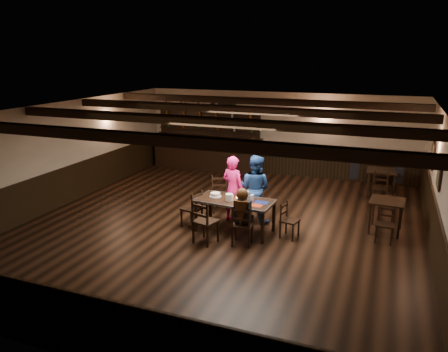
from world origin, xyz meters
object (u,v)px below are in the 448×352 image
(dining_table, at_px, (235,203))
(chair_near_right, at_px, (242,223))
(bar_counter, at_px, (207,148))
(woman_pink, at_px, (233,189))
(man_blue, at_px, (255,188))
(cake, at_px, (215,195))
(chair_near_left, at_px, (203,219))

(dining_table, relative_size, chair_near_right, 2.01)
(bar_counter, bearing_deg, woman_pink, -59.52)
(woman_pink, height_order, man_blue, man_blue)
(woman_pink, height_order, cake, woman_pink)
(woman_pink, xyz_separation_m, man_blue, (0.48, 0.20, 0.01))
(chair_near_left, xyz_separation_m, cake, (-0.10, 0.94, 0.23))
(dining_table, distance_m, cake, 0.52)
(woman_pink, bearing_deg, cake, 81.43)
(chair_near_left, distance_m, chair_near_right, 0.81)
(dining_table, xyz_separation_m, man_blue, (0.22, 0.80, 0.13))
(dining_table, bearing_deg, cake, 171.54)
(woman_pink, xyz_separation_m, bar_counter, (-2.54, 4.32, -0.08))
(chair_near_right, height_order, cake, chair_near_right)
(chair_near_right, distance_m, man_blue, 1.51)
(dining_table, relative_size, bar_counter, 0.46)
(man_blue, height_order, bar_counter, bar_counter)
(chair_near_right, bearing_deg, cake, 139.88)
(man_blue, distance_m, bar_counter, 5.10)
(woman_pink, height_order, bar_counter, bar_counter)
(dining_table, bearing_deg, chair_near_left, -114.76)
(man_blue, bearing_deg, chair_near_right, 107.58)
(chair_near_left, height_order, woman_pink, woman_pink)
(chair_near_left, distance_m, cake, 0.97)
(dining_table, bearing_deg, chair_near_right, -59.88)
(chair_near_left, bearing_deg, cake, 96.19)
(dining_table, height_order, cake, cake)
(cake, bearing_deg, bar_counter, 115.47)
(chair_near_left, xyz_separation_m, man_blue, (0.62, 1.66, 0.25))
(chair_near_left, relative_size, chair_near_right, 1.08)
(dining_table, height_order, man_blue, man_blue)
(dining_table, bearing_deg, woman_pink, 113.78)
(chair_near_right, bearing_deg, chair_near_left, -166.89)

